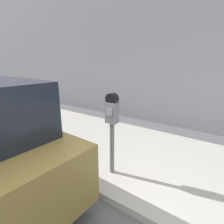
{
  "coord_description": "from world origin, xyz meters",
  "views": [
    {
      "loc": [
        1.51,
        -0.85,
        1.97
      ],
      "look_at": [
        -0.01,
        1.32,
        1.21
      ],
      "focal_mm": 28.0,
      "sensor_mm": 36.0,
      "label": 1
    }
  ],
  "objects": [
    {
      "name": "sidewalk",
      "position": [
        0.0,
        2.2,
        0.06
      ],
      "size": [
        24.0,
        2.8,
        0.12
      ],
      "color": "#BCB7AD",
      "rests_on": "ground_plane"
    },
    {
      "name": "fire_hydrant",
      "position": [
        -2.55,
        1.06,
        0.55
      ],
      "size": [
        0.27,
        0.27,
        0.86
      ],
      "color": "red",
      "rests_on": "sidewalk"
    },
    {
      "name": "building_facade",
      "position": [
        0.0,
        4.68,
        3.11
      ],
      "size": [
        24.0,
        0.3,
        6.23
      ],
      "color": "gray",
      "rests_on": "ground_plane"
    },
    {
      "name": "parking_meter",
      "position": [
        -0.01,
        1.32,
        1.06
      ],
      "size": [
        0.19,
        0.14,
        1.39
      ],
      "color": "slate",
      "rests_on": "sidewalk"
    }
  ]
}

